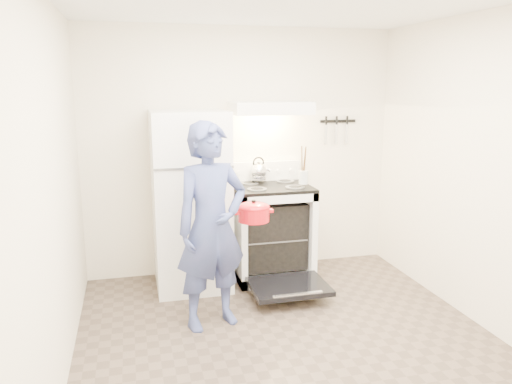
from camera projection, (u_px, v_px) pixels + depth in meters
floor at (296, 351)px, 3.70m from camera, size 3.60×3.60×0.00m
back_wall at (242, 152)px, 5.14m from camera, size 3.20×0.02×2.50m
refrigerator at (191, 201)px, 4.75m from camera, size 0.70×0.70×1.70m
stove_body at (271, 233)px, 5.05m from camera, size 0.76×0.65×0.92m
cooktop at (272, 187)px, 4.95m from camera, size 0.76×0.65×0.03m
backsplash at (264, 171)px, 5.20m from camera, size 0.76×0.07×0.20m
oven_door at (289, 286)px, 4.56m from camera, size 0.70×0.54×0.04m
oven_rack at (271, 235)px, 5.06m from camera, size 0.60×0.52×0.01m
range_hood at (270, 108)px, 4.86m from camera, size 0.76×0.50×0.12m
knife_strip at (338, 121)px, 5.31m from camera, size 0.40×0.02×0.03m
pizza_stone at (272, 233)px, 5.06m from camera, size 0.32×0.32×0.02m
tea_kettle at (258, 170)px, 5.07m from camera, size 0.22×0.18×0.26m
utensil_jar at (303, 177)px, 4.87m from camera, size 0.09×0.09×0.13m
person at (212, 227)px, 3.95m from camera, size 0.70×0.56×1.67m
dutch_oven at (254, 214)px, 4.23m from camera, size 0.34×0.27×0.22m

